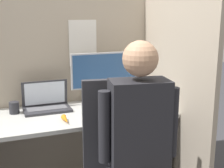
% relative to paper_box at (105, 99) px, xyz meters
% --- Properties ---
extents(cubicle_panel_back, '(2.01, 0.05, 1.67)m').
position_rel_paper_box_xyz_m(cubicle_panel_back, '(-0.31, 0.18, 0.10)').
color(cubicle_panel_back, tan).
rests_on(cubicle_panel_back, ground).
extents(cubicle_panel_right, '(0.04, 1.29, 1.67)m').
position_rel_paper_box_xyz_m(cubicle_panel_right, '(0.47, -0.24, 0.10)').
color(cubicle_panel_right, tan).
rests_on(cubicle_panel_right, ground).
extents(desk, '(1.51, 0.66, 0.70)m').
position_rel_paper_box_xyz_m(desk, '(-0.31, -0.17, -0.20)').
color(desk, '#B7B7B2').
rests_on(desk, ground).
extents(paper_box, '(0.34, 0.21, 0.07)m').
position_rel_paper_box_xyz_m(paper_box, '(0.00, 0.00, 0.00)').
color(paper_box, white).
rests_on(paper_box, desk).
extents(monitor, '(0.59, 0.20, 0.37)m').
position_rel_paper_box_xyz_m(monitor, '(0.00, 0.00, 0.24)').
color(monitor, '#B2B2B7').
rests_on(monitor, paper_box).
extents(laptop, '(0.37, 0.22, 0.23)m').
position_rel_paper_box_xyz_m(laptop, '(-0.51, -0.02, 0.01)').
color(laptop, '#2D2D33').
rests_on(laptop, desk).
extents(mouse, '(0.06, 0.05, 0.04)m').
position_rel_paper_box_xyz_m(mouse, '(-0.22, -0.31, -0.02)').
color(mouse, gray).
rests_on(mouse, desk).
extents(stapler, '(0.04, 0.13, 0.06)m').
position_rel_paper_box_xyz_m(stapler, '(0.36, -0.23, -0.01)').
color(stapler, black).
rests_on(stapler, desk).
extents(carrot_toy, '(0.04, 0.16, 0.04)m').
position_rel_paper_box_xyz_m(carrot_toy, '(-0.44, -0.36, -0.02)').
color(carrot_toy, orange).
rests_on(carrot_toy, desk).
extents(office_chair, '(0.54, 0.60, 1.07)m').
position_rel_paper_box_xyz_m(office_chair, '(-0.15, -0.83, -0.20)').
color(office_chair, '#2D2D33').
rests_on(office_chair, ground).
extents(person, '(0.47, 0.47, 1.33)m').
position_rel_paper_box_xyz_m(person, '(-0.12, -1.00, 0.03)').
color(person, brown).
rests_on(person, ground).
extents(coffee_mug, '(0.10, 0.10, 0.09)m').
position_rel_paper_box_xyz_m(coffee_mug, '(0.36, 0.00, 0.01)').
color(coffee_mug, teal).
rests_on(coffee_mug, desk).
extents(pen_cup, '(0.08, 0.08, 0.09)m').
position_rel_paper_box_xyz_m(pen_cup, '(-0.77, -0.01, 0.01)').
color(pen_cup, '#28282D').
rests_on(pen_cup, desk).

